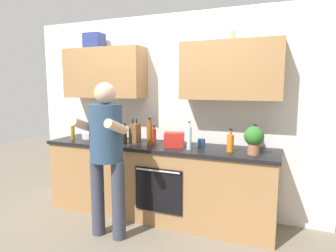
{
  "coord_description": "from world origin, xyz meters",
  "views": [
    {
      "loc": [
        1.45,
        -3.18,
        1.6
      ],
      "look_at": [
        0.19,
        -0.1,
        1.15
      ],
      "focal_mm": 31.38,
      "sensor_mm": 36.0,
      "label": 1
    }
  ],
  "objects_px": {
    "bottle_hotsauce": "(154,135)",
    "cup_tea": "(201,143)",
    "potted_herb": "(254,138)",
    "bottle_vinegar": "(254,139)",
    "bottle_wine": "(118,129)",
    "person_standing": "(106,148)",
    "bottle_water": "(189,138)",
    "mixing_bowl": "(90,135)",
    "bottle_soy": "(125,135)",
    "bottle_syrup": "(150,133)",
    "bottle_oil": "(73,132)",
    "grocery_bag_crisps": "(174,140)",
    "bottle_juice": "(230,142)",
    "knife_block": "(135,133)"
  },
  "relations": [
    {
      "from": "mixing_bowl",
      "to": "bottle_oil",
      "type": "bearing_deg",
      "value": -138.88
    },
    {
      "from": "bottle_water",
      "to": "grocery_bag_crisps",
      "type": "height_order",
      "value": "bottle_water"
    },
    {
      "from": "bottle_syrup",
      "to": "bottle_water",
      "type": "height_order",
      "value": "bottle_syrup"
    },
    {
      "from": "bottle_water",
      "to": "bottle_syrup",
      "type": "bearing_deg",
      "value": 171.52
    },
    {
      "from": "person_standing",
      "to": "bottle_vinegar",
      "type": "bearing_deg",
      "value": 31.24
    },
    {
      "from": "bottle_soy",
      "to": "bottle_water",
      "type": "xyz_separation_m",
      "value": [
        0.83,
        -0.0,
        0.02
      ]
    },
    {
      "from": "bottle_hotsauce",
      "to": "cup_tea",
      "type": "xyz_separation_m",
      "value": [
        0.65,
        -0.08,
        -0.04
      ]
    },
    {
      "from": "cup_tea",
      "to": "potted_herb",
      "type": "xyz_separation_m",
      "value": [
        0.61,
        -0.18,
        0.13
      ]
    },
    {
      "from": "mixing_bowl",
      "to": "bottle_vinegar",
      "type": "bearing_deg",
      "value": 3.2
    },
    {
      "from": "mixing_bowl",
      "to": "bottle_juice",
      "type": "bearing_deg",
      "value": -3.26
    },
    {
      "from": "person_standing",
      "to": "bottle_wine",
      "type": "xyz_separation_m",
      "value": [
        -0.33,
        0.75,
        0.09
      ]
    },
    {
      "from": "cup_tea",
      "to": "knife_block",
      "type": "xyz_separation_m",
      "value": [
        -0.84,
        -0.06,
        0.07
      ]
    },
    {
      "from": "bottle_vinegar",
      "to": "bottle_water",
      "type": "bearing_deg",
      "value": -156.39
    },
    {
      "from": "bottle_syrup",
      "to": "bottle_oil",
      "type": "height_order",
      "value": "bottle_syrup"
    },
    {
      "from": "bottle_hotsauce",
      "to": "potted_herb",
      "type": "relative_size",
      "value": 0.7
    },
    {
      "from": "bottle_soy",
      "to": "bottle_vinegar",
      "type": "relative_size",
      "value": 0.91
    },
    {
      "from": "potted_herb",
      "to": "mixing_bowl",
      "type": "bearing_deg",
      "value": 176.04
    },
    {
      "from": "bottle_juice",
      "to": "grocery_bag_crisps",
      "type": "xyz_separation_m",
      "value": [
        -0.65,
        0.0,
        -0.02
      ]
    },
    {
      "from": "bottle_oil",
      "to": "knife_block",
      "type": "bearing_deg",
      "value": 7.69
    },
    {
      "from": "bottle_vinegar",
      "to": "potted_herb",
      "type": "relative_size",
      "value": 0.95
    },
    {
      "from": "person_standing",
      "to": "bottle_juice",
      "type": "bearing_deg",
      "value": 27.84
    },
    {
      "from": "bottle_water",
      "to": "mixing_bowl",
      "type": "relative_size",
      "value": 1.48
    },
    {
      "from": "bottle_juice",
      "to": "bottle_hotsauce",
      "type": "bearing_deg",
      "value": 167.56
    },
    {
      "from": "bottle_oil",
      "to": "mixing_bowl",
      "type": "distance_m",
      "value": 0.23
    },
    {
      "from": "bottle_juice",
      "to": "cup_tea",
      "type": "xyz_separation_m",
      "value": [
        -0.36,
        0.14,
        -0.06
      ]
    },
    {
      "from": "bottle_water",
      "to": "bottle_vinegar",
      "type": "xyz_separation_m",
      "value": [
        0.67,
        0.29,
        -0.02
      ]
    },
    {
      "from": "bottle_wine",
      "to": "potted_herb",
      "type": "height_order",
      "value": "bottle_wine"
    },
    {
      "from": "potted_herb",
      "to": "grocery_bag_crisps",
      "type": "distance_m",
      "value": 0.9
    },
    {
      "from": "bottle_wine",
      "to": "person_standing",
      "type": "bearing_deg",
      "value": -66.4
    },
    {
      "from": "bottle_juice",
      "to": "bottle_syrup",
      "type": "bearing_deg",
      "value": 179.16
    },
    {
      "from": "bottle_hotsauce",
      "to": "bottle_syrup",
      "type": "distance_m",
      "value": 0.22
    },
    {
      "from": "bottle_wine",
      "to": "knife_block",
      "type": "distance_m",
      "value": 0.29
    },
    {
      "from": "bottle_hotsauce",
      "to": "cup_tea",
      "type": "relative_size",
      "value": 2.22
    },
    {
      "from": "bottle_vinegar",
      "to": "potted_herb",
      "type": "distance_m",
      "value": 0.28
    },
    {
      "from": "bottle_wine",
      "to": "grocery_bag_crisps",
      "type": "height_order",
      "value": "bottle_wine"
    },
    {
      "from": "cup_tea",
      "to": "potted_herb",
      "type": "bearing_deg",
      "value": -16.59
    },
    {
      "from": "bottle_vinegar",
      "to": "cup_tea",
      "type": "bearing_deg",
      "value": -171.53
    },
    {
      "from": "mixing_bowl",
      "to": "cup_tea",
      "type": "bearing_deg",
      "value": 1.18
    },
    {
      "from": "person_standing",
      "to": "bottle_soy",
      "type": "distance_m",
      "value": 0.57
    },
    {
      "from": "bottle_hotsauce",
      "to": "cup_tea",
      "type": "distance_m",
      "value": 0.65
    },
    {
      "from": "bottle_oil",
      "to": "bottle_syrup",
      "type": "bearing_deg",
      "value": 2.67
    },
    {
      "from": "potted_herb",
      "to": "bottle_soy",
      "type": "bearing_deg",
      "value": -179.29
    },
    {
      "from": "bottle_soy",
      "to": "bottle_hotsauce",
      "type": "relative_size",
      "value": 1.24
    },
    {
      "from": "bottle_juice",
      "to": "knife_block",
      "type": "relative_size",
      "value": 0.84
    },
    {
      "from": "bottle_wine",
      "to": "bottle_water",
      "type": "bearing_deg",
      "value": -10.67
    },
    {
      "from": "cup_tea",
      "to": "bottle_water",
      "type": "bearing_deg",
      "value": -111.66
    },
    {
      "from": "person_standing",
      "to": "bottle_water",
      "type": "relative_size",
      "value": 5.19
    },
    {
      "from": "bottle_soy",
      "to": "cup_tea",
      "type": "xyz_separation_m",
      "value": [
        0.91,
        0.2,
        -0.07
      ]
    },
    {
      "from": "bottle_soy",
      "to": "mixing_bowl",
      "type": "xyz_separation_m",
      "value": [
        -0.64,
        0.17,
        -0.07
      ]
    },
    {
      "from": "bottle_vinegar",
      "to": "cup_tea",
      "type": "xyz_separation_m",
      "value": [
        -0.59,
        -0.09,
        -0.07
      ]
    }
  ]
}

